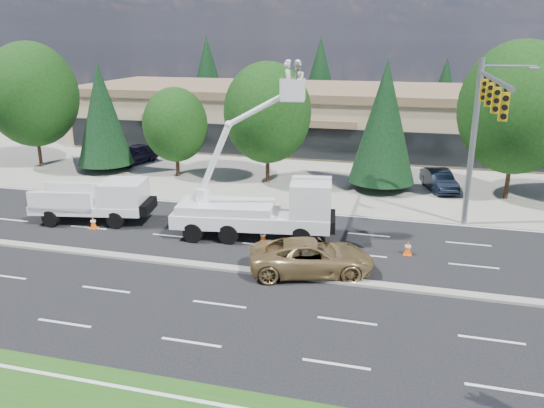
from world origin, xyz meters
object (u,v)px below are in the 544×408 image
(signal_mast, at_px, (481,121))
(bucket_truck, at_px, (265,203))
(minivan, at_px, (311,257))
(utility_pickup, at_px, (98,205))

(signal_mast, distance_m, bucket_truck, 11.39)
(signal_mast, relative_size, bucket_truck, 1.13)
(signal_mast, height_order, minivan, signal_mast)
(signal_mast, bearing_deg, bucket_truck, -165.01)
(utility_pickup, relative_size, bucket_truck, 0.73)
(signal_mast, distance_m, minivan, 10.95)
(bucket_truck, distance_m, minivan, 4.99)
(signal_mast, height_order, bucket_truck, bucket_truck)
(minivan, bearing_deg, bucket_truck, 24.30)
(signal_mast, relative_size, utility_pickup, 1.55)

